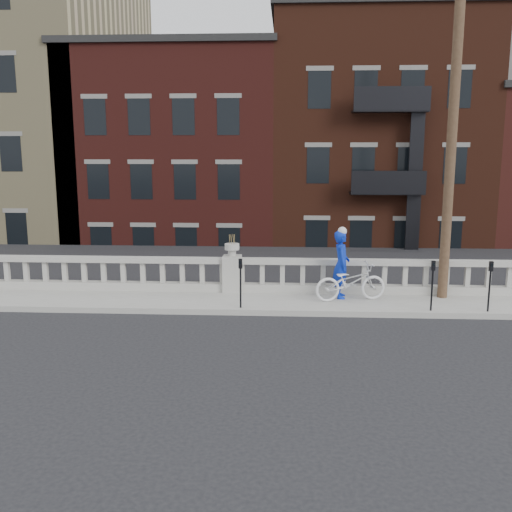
{
  "coord_description": "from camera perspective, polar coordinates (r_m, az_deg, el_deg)",
  "views": [
    {
      "loc": [
        1.64,
        -12.84,
        4.41
      ],
      "look_at": [
        0.76,
        3.2,
        1.39
      ],
      "focal_mm": 40.0,
      "sensor_mm": 36.0,
      "label": 1
    }
  ],
  "objects": [
    {
      "name": "ground",
      "position": [
        13.68,
        -3.97,
        -8.2
      ],
      "size": [
        120.0,
        120.0,
        0.0
      ],
      "primitive_type": "plane",
      "color": "black",
      "rests_on": "ground"
    },
    {
      "name": "sidewalk",
      "position": [
        16.51,
        -2.69,
        -4.6
      ],
      "size": [
        32.0,
        2.2,
        0.15
      ],
      "primitive_type": "cube",
      "color": "gray",
      "rests_on": "ground"
    },
    {
      "name": "balustrade",
      "position": [
        17.29,
        -2.39,
        -1.97
      ],
      "size": [
        28.0,
        0.34,
        1.03
      ],
      "color": "gray",
      "rests_on": "sidewalk"
    },
    {
      "name": "planter_pedestal",
      "position": [
        17.25,
        -2.4,
        -1.35
      ],
      "size": [
        0.55,
        0.55,
        1.76
      ],
      "color": "gray",
      "rests_on": "sidewalk"
    },
    {
      "name": "lower_level",
      "position": [
        35.95,
        1.41,
        7.8
      ],
      "size": [
        80.0,
        44.0,
        20.8
      ],
      "color": "#605E59",
      "rests_on": "ground"
    },
    {
      "name": "utility_pole",
      "position": [
        17.08,
        19.1,
        12.84
      ],
      "size": [
        1.6,
        0.28,
        10.0
      ],
      "color": "#422D1E",
      "rests_on": "sidewalk"
    },
    {
      "name": "parking_meter_b",
      "position": [
        15.43,
        -1.56,
        -2.16
      ],
      "size": [
        0.1,
        0.09,
        1.36
      ],
      "color": "black",
      "rests_on": "sidewalk"
    },
    {
      "name": "parking_meter_c",
      "position": [
        15.86,
        17.23,
        -2.29
      ],
      "size": [
        0.1,
        0.09,
        1.36
      ],
      "color": "black",
      "rests_on": "sidewalk"
    },
    {
      "name": "parking_meter_d",
      "position": [
        16.29,
        22.36,
        -2.28
      ],
      "size": [
        0.1,
        0.09,
        1.36
      ],
      "color": "black",
      "rests_on": "sidewalk"
    },
    {
      "name": "bicycle",
      "position": [
        16.46,
        9.42,
        -2.57
      ],
      "size": [
        2.17,
        1.19,
        1.08
      ],
      "primitive_type": "imported",
      "rotation": [
        0.0,
        0.0,
        1.81
      ],
      "color": "silver",
      "rests_on": "sidewalk"
    },
    {
      "name": "cyclist",
      "position": [
        16.66,
        8.53,
        -0.83
      ],
      "size": [
        0.49,
        0.73,
        1.97
      ],
      "primitive_type": "imported",
      "rotation": [
        0.0,
        0.0,
        1.55
      ],
      "color": "#0B27B1",
      "rests_on": "sidewalk"
    }
  ]
}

